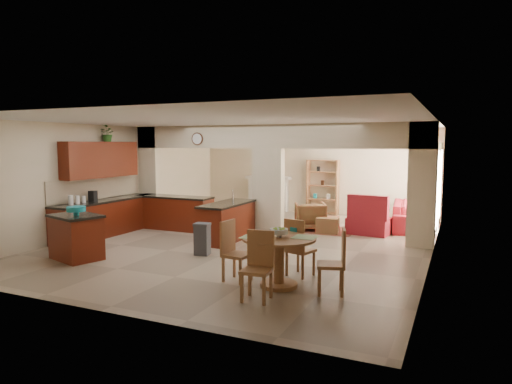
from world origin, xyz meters
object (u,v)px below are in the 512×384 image
at_px(dining_table, 279,254).
at_px(sofa, 412,215).
at_px(kitchen_island, 76,237).
at_px(armchair, 310,216).

height_order(dining_table, sofa, dining_table).
relative_size(kitchen_island, armchair, 1.49).
relative_size(dining_table, armchair, 1.47).
bearing_deg(dining_table, kitchen_island, 179.99).
bearing_deg(armchair, sofa, -175.95).
bearing_deg(sofa, dining_table, 161.42).
bearing_deg(kitchen_island, sofa, 64.29).
distance_m(kitchen_island, sofa, 8.60).
xyz_separation_m(kitchen_island, sofa, (5.82, 6.33, -0.09)).
relative_size(kitchen_island, dining_table, 1.01).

